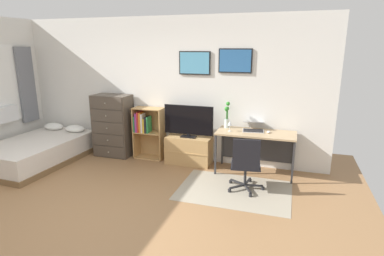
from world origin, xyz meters
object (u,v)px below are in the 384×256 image
at_px(bed, 38,151).
at_px(television, 188,121).
at_px(computer_mouse, 269,132).
at_px(dresser, 113,126).
at_px(laptop, 253,127).
at_px(desk, 256,139).
at_px(wine_glass, 230,124).
at_px(tv_stand, 189,150).
at_px(office_chair, 246,163).
at_px(bamboo_vase, 227,115).
at_px(bookshelf, 147,129).

distance_m(bed, television, 2.94).
bearing_deg(computer_mouse, dresser, 178.96).
height_order(dresser, laptop, dresser).
bearing_deg(desk, wine_glass, -161.10).
bearing_deg(dresser, bed, -145.77).
height_order(tv_stand, wine_glass, wine_glass).
xyz_separation_m(dresser, wine_glass, (2.40, -0.15, 0.26)).
relative_size(tv_stand, computer_mouse, 8.11).
distance_m(desk, laptop, 0.21).
xyz_separation_m(bed, dresser, (1.17, 0.80, 0.39)).
bearing_deg(office_chair, bamboo_vase, 109.71).
relative_size(bed, laptop, 4.77).
relative_size(bed, bamboo_vase, 4.39).
bearing_deg(wine_glass, office_chair, -60.64).
bearing_deg(laptop, bed, -176.07).
bearing_deg(bamboo_vase, bookshelf, -179.50).
relative_size(tv_stand, wine_glass, 4.68).
distance_m(office_chair, computer_mouse, 0.89).
height_order(desk, bamboo_vase, bamboo_vase).
xyz_separation_m(television, desk, (1.24, 0.01, -0.22)).
distance_m(television, desk, 1.26).
bearing_deg(dresser, laptop, 0.95).
bearing_deg(bookshelf, desk, -1.79).
height_order(desk, computer_mouse, computer_mouse).
xyz_separation_m(bed, desk, (4.01, 0.80, 0.38)).
bearing_deg(desk, dresser, 179.97).
distance_m(bookshelf, tv_stand, 0.95).
height_order(television, office_chair, television).
distance_m(computer_mouse, wine_glass, 0.67).
xyz_separation_m(dresser, office_chair, (2.79, -0.86, -0.16)).
xyz_separation_m(office_chair, laptop, (-0.02, 0.90, 0.34)).
xyz_separation_m(desk, office_chair, (-0.04, -0.85, -0.15)).
bearing_deg(wine_glass, desk, 18.90).
height_order(laptop, wine_glass, wine_glass).
bearing_deg(television, bookshelf, 175.33).
height_order(bookshelf, laptop, bookshelf).
height_order(dresser, wine_glass, dresser).
xyz_separation_m(bookshelf, office_chair, (2.08, -0.92, -0.13)).
bearing_deg(bookshelf, television, -4.67).
bearing_deg(tv_stand, bookshelf, 176.77).
distance_m(dresser, television, 1.61).
bearing_deg(bookshelf, bamboo_vase, 0.50).
height_order(television, wine_glass, television).
xyz_separation_m(bed, television, (2.77, 0.79, 0.60)).
xyz_separation_m(tv_stand, computer_mouse, (1.44, -0.07, 0.50)).
height_order(dresser, office_chair, dresser).
bearing_deg(desk, computer_mouse, -14.63).
height_order(desk, office_chair, office_chair).
xyz_separation_m(desk, laptop, (-0.07, 0.05, 0.20)).
distance_m(dresser, office_chair, 2.92).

